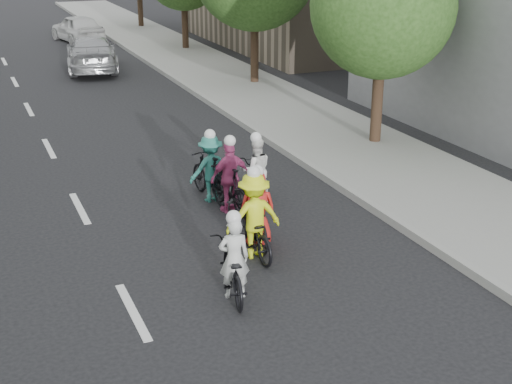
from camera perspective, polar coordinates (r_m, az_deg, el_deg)
ground at (r=12.22m, az=-9.82°, el=-9.41°), size 120.00×120.00×0.00m
sidewalk_right at (r=23.56m, az=3.41°, el=5.92°), size 4.00×80.00×0.15m
curb_right at (r=22.78m, az=-1.01°, el=5.48°), size 0.18×80.00×0.18m
tree_r_0 at (r=20.33m, az=10.12°, el=14.45°), size 4.00×4.00×5.97m
cyclist_0 at (r=16.50m, az=-3.70°, el=1.56°), size 1.07×1.89×1.72m
cyclist_1 at (r=13.71m, az=-0.26°, el=-2.49°), size 1.10×1.86×1.84m
cyclist_2 at (r=14.28m, az=-0.01°, el=-1.88°), size 0.97×1.96×1.67m
cyclist_3 at (r=12.33m, az=-1.89°, el=-5.98°), size 0.98×1.89×1.61m
cyclist_4 at (r=16.52m, az=-0.09°, el=1.29°), size 0.88×1.78×1.65m
cyclist_5 at (r=15.86m, az=-2.13°, el=0.72°), size 1.00×1.80×1.78m
follow_car_lead at (r=32.49m, az=-13.01°, el=10.76°), size 2.91×5.46×1.51m
follow_car_trail at (r=40.82m, az=-14.09°, el=12.60°), size 2.56×4.62×1.49m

